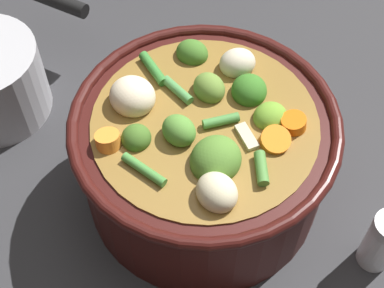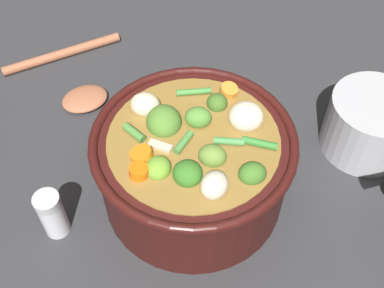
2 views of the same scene
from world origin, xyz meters
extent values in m
plane|color=#2D2D30|center=(0.00, 0.00, 0.00)|extent=(1.10, 1.10, 0.00)
cylinder|color=#38110F|center=(0.00, 0.00, 0.06)|extent=(0.24, 0.24, 0.11)
torus|color=#38110F|center=(0.00, 0.00, 0.11)|extent=(0.25, 0.25, 0.01)
cylinder|color=olive|center=(0.00, 0.00, 0.06)|extent=(0.21, 0.21, 0.11)
ellipsoid|color=olive|center=(-0.02, 0.03, 0.12)|extent=(0.04, 0.03, 0.03)
ellipsoid|color=#518833|center=(-0.01, -0.03, 0.12)|extent=(0.03, 0.03, 0.03)
ellipsoid|color=#3F7025|center=(-0.07, 0.05, 0.12)|extent=(0.04, 0.04, 0.03)
ellipsoid|color=#3F6723|center=(-0.03, -0.06, 0.12)|extent=(0.03, 0.03, 0.02)
ellipsoid|color=olive|center=(0.04, 0.04, 0.12)|extent=(0.03, 0.04, 0.02)
ellipsoid|color=#346F22|center=(0.01, 0.05, 0.12)|extent=(0.05, 0.05, 0.03)
ellipsoid|color=#4F7E2D|center=(0.04, -0.03, 0.12)|extent=(0.05, 0.05, 0.04)
cylinder|color=orange|center=(-0.04, -0.08, 0.12)|extent=(0.03, 0.03, 0.02)
cylinder|color=orange|center=(0.06, 0.03, 0.12)|extent=(0.04, 0.04, 0.02)
cylinder|color=orange|center=(0.06, 0.05, 0.12)|extent=(0.03, 0.03, 0.02)
ellipsoid|color=beige|center=(-0.06, -0.03, 0.12)|extent=(0.05, 0.05, 0.03)
ellipsoid|color=beige|center=(0.06, -0.05, 0.12)|extent=(0.04, 0.04, 0.03)
ellipsoid|color=beige|center=(-0.02, 0.07, 0.12)|extent=(0.04, 0.05, 0.03)
cylinder|color=#438438|center=(0.00, -0.08, 0.12)|extent=(0.05, 0.01, 0.01)
cylinder|color=#33782F|center=(-0.08, 0.01, 0.12)|extent=(0.04, 0.02, 0.01)
cylinder|color=#498237|center=(0.07, -0.01, 0.12)|extent=(0.03, 0.03, 0.01)
cylinder|color=#48873D|center=(0.01, 0.01, 0.12)|extent=(0.02, 0.03, 0.01)
cylinder|color=#468844|center=(-0.04, 0.01, 0.12)|extent=(0.04, 0.01, 0.01)
cube|color=beige|center=(0.04, 0.01, 0.12)|extent=(0.03, 0.02, 0.01)
cylinder|color=silver|center=(0.18, 0.06, 0.03)|extent=(0.03, 0.03, 0.06)
camera|label=1|loc=(0.21, -0.24, 0.53)|focal=53.97mm
camera|label=2|loc=(0.00, 0.37, 0.56)|focal=45.20mm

